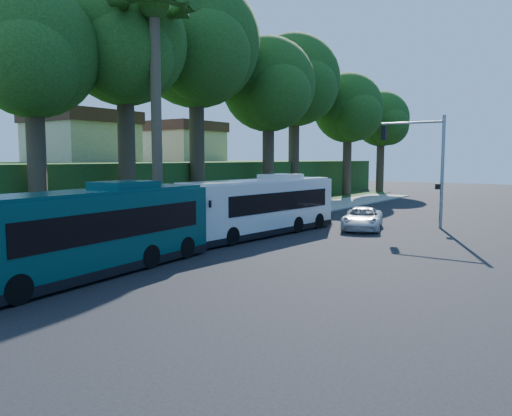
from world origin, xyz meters
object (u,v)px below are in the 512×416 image
Objects in this scene: white_bus at (262,206)px; pickup at (362,218)px; bus_shelter at (152,205)px; teal_bus at (90,231)px.

white_bus is 2.41× the size of pickup.
white_bus reaches higher than bus_shelter.
teal_bus reaches higher than bus_shelter.
teal_bus is 17.56m from pickup.
white_bus is at bearing 45.07° from bus_shelter.
pickup is at bearing 73.61° from teal_bus.
bus_shelter is at bearing 116.99° from teal_bus.
bus_shelter is 12.71m from pickup.
white_bus is at bearing -144.07° from pickup.
bus_shelter reaches higher than pickup.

